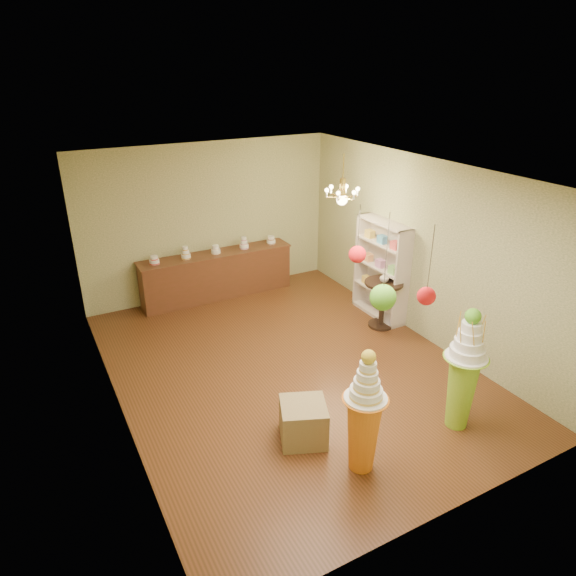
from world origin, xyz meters
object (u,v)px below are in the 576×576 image
pedestal_orange (364,423)px  sideboard (217,274)px  pedestal_green (463,377)px  round_table (383,298)px

pedestal_orange → sideboard: size_ratio=0.52×
pedestal_green → sideboard: 5.37m
pedestal_green → round_table: pedestal_green is taller
pedestal_orange → sideboard: 5.24m
pedestal_green → sideboard: pedestal_green is taller
pedestal_green → round_table: 2.78m
pedestal_green → pedestal_orange: (-1.53, -0.03, -0.10)m
pedestal_orange → round_table: pedestal_orange is taller
pedestal_orange → round_table: 3.57m
pedestal_green → round_table: size_ratio=1.96×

